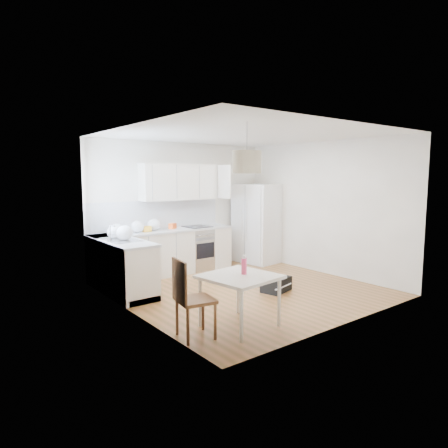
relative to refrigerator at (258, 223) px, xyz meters
name	(u,v)px	position (x,y,z in m)	size (l,w,h in m)	color
floor	(245,289)	(-1.73, -1.55, -0.91)	(4.20, 4.20, 0.00)	brown
ceiling	(246,134)	(-1.73, -1.55, 1.79)	(4.20, 4.20, 0.00)	white
wall_back	(182,206)	(-1.73, 0.55, 0.44)	(4.20, 4.20, 0.00)	beige
wall_left	(132,222)	(-3.83, -1.55, 0.44)	(4.20, 4.20, 0.00)	beige
wall_right	(323,208)	(0.37, -1.55, 0.44)	(4.20, 4.20, 0.00)	beige
window_glassblock	(102,191)	(-3.82, -0.40, 0.84)	(0.02, 1.00, 1.00)	#BFE0F9
cabinets_back	(165,253)	(-2.33, 0.25, -0.47)	(3.00, 0.60, 0.88)	silver
cabinets_left	(120,267)	(-3.53, -0.35, -0.47)	(0.60, 1.80, 0.88)	silver
counter_back	(164,231)	(-2.33, 0.25, -0.01)	(3.02, 0.64, 0.04)	#AAADAF
counter_left	(119,241)	(-3.53, -0.35, -0.01)	(0.64, 1.82, 0.04)	#AAADAF
backsplash_back	(157,214)	(-2.33, 0.54, 0.30)	(3.00, 0.01, 0.58)	white
backsplash_left	(102,224)	(-3.82, -0.35, 0.30)	(0.01, 1.80, 0.58)	white
upper_cabinets	(179,182)	(-1.88, 0.39, 0.97)	(1.70, 0.32, 0.75)	silver
range_oven	(197,249)	(-1.53, 0.25, -0.47)	(0.50, 0.61, 0.88)	#B1B3B6
sink	(121,240)	(-3.53, -0.40, 0.01)	(0.50, 0.80, 0.16)	#B1B3B6
refrigerator	(258,223)	(0.00, 0.00, 0.00)	(0.86, 0.91, 1.81)	white
dining_table	(240,281)	(-2.92, -2.84, -0.28)	(0.99, 0.99, 0.70)	#BFB5A3
dining_chair	(196,298)	(-3.58, -2.79, -0.40)	(0.42, 0.42, 1.00)	#4B2F16
drink_bottle	(244,265)	(-2.83, -2.82, -0.08)	(0.07, 0.07, 0.26)	#E8406D
gym_bag	(276,284)	(-1.36, -1.97, -0.78)	(0.53, 0.34, 0.24)	black
pendant_lamp	(247,162)	(-2.77, -2.79, 1.27)	(0.38, 0.38, 0.29)	#C4B797
grocery_bag_a	(116,229)	(-3.33, 0.25, 0.11)	(0.22, 0.19, 0.20)	silver
grocery_bag_b	(137,227)	(-2.93, 0.19, 0.13)	(0.25, 0.22, 0.23)	silver
grocery_bag_c	(154,225)	(-2.53, 0.30, 0.13)	(0.26, 0.22, 0.23)	silver
grocery_bag_d	(114,232)	(-3.55, -0.17, 0.12)	(0.24, 0.20, 0.21)	silver
grocery_bag_e	(125,233)	(-3.50, -0.50, 0.14)	(0.28, 0.24, 0.25)	silver
snack_orange	(173,226)	(-2.11, 0.29, 0.07)	(0.17, 0.10, 0.11)	#D54712
snack_yellow	(147,229)	(-2.72, 0.23, 0.07)	(0.16, 0.10, 0.11)	yellow
snack_red	(121,231)	(-3.20, 0.34, 0.06)	(0.14, 0.09, 0.10)	#B43716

